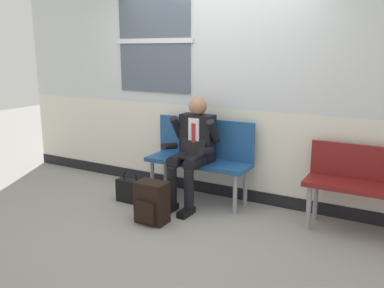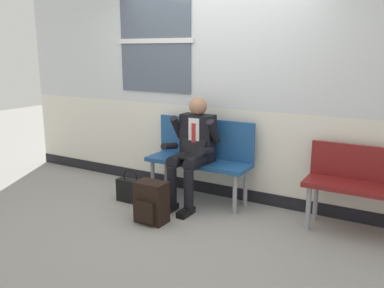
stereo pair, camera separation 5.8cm
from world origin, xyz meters
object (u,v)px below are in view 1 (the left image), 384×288
object	(u,v)px
person_seated	(192,149)
handbag	(130,191)
bench_empty	(374,182)
backpack	(152,203)
bench_with_person	(201,153)

from	to	relation	value
person_seated	handbag	world-z (taller)	person_seated
handbag	bench_empty	bearing A→B (deg)	11.26
backpack	handbag	world-z (taller)	backpack
bench_empty	backpack	distance (m)	2.23
bench_empty	person_seated	xyz separation A→B (m)	(-1.92, -0.19, 0.14)
bench_with_person	person_seated	distance (m)	0.23
bench_empty	person_seated	size ratio (longest dim) A/B	1.01
bench_with_person	handbag	distance (m)	0.95
bench_with_person	handbag	world-z (taller)	bench_with_person
bench_with_person	bench_empty	world-z (taller)	bench_with_person
bench_empty	backpack	bearing A→B (deg)	-156.87
person_seated	handbag	xyz separation A→B (m)	(-0.67, -0.32, -0.53)
bench_with_person	backpack	distance (m)	0.96
handbag	person_seated	bearing A→B (deg)	25.78
bench_with_person	backpack	xyz separation A→B (m)	(-0.11, -0.88, -0.36)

